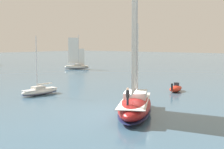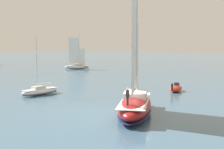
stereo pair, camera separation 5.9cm
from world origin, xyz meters
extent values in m
plane|color=#42667F|center=(0.00, 0.00, 0.00)|extent=(400.00, 400.00, 0.00)
ellipsoid|color=maroon|center=(0.00, 0.00, 0.97)|extent=(11.52, 8.28, 1.94)
ellipsoid|color=#19234C|center=(0.00, 0.00, 0.44)|extent=(11.64, 8.36, 0.23)
cube|color=silver|center=(0.00, 0.00, 1.53)|extent=(10.08, 7.17, 0.06)
cube|color=silver|center=(0.50, 0.27, 1.96)|extent=(3.87, 3.49, 0.80)
cylinder|color=silver|center=(0.80, 0.44, 8.68)|extent=(0.23, 0.23, 14.24)
cylinder|color=silver|center=(-1.45, -0.79, 2.70)|extent=(4.59, 2.64, 0.19)
cube|color=white|center=(-1.27, -0.70, 8.54)|extent=(4.15, 2.29, 11.68)
cube|color=white|center=(1.99, 1.09, 5.48)|extent=(2.21, 1.23, 7.83)
cylinder|color=#232838|center=(-3.18, -1.31, 1.99)|extent=(0.27, 0.27, 0.85)
cylinder|color=#262628|center=(-3.18, -1.31, 2.74)|extent=(0.46, 0.46, 0.65)
sphere|color=tan|center=(-3.18, -1.31, 3.18)|extent=(0.24, 0.24, 0.24)
ellipsoid|color=white|center=(36.79, 44.57, 0.60)|extent=(5.83, 6.75, 1.19)
ellipsoid|color=#19234C|center=(36.79, 44.57, 0.27)|extent=(5.89, 6.81, 0.14)
cube|color=beige|center=(36.79, 44.57, 0.95)|extent=(5.07, 5.89, 0.06)
cube|color=beige|center=(37.00, 44.29, 1.23)|extent=(2.28, 2.39, 0.49)
cylinder|color=silver|center=(37.13, 44.12, 5.36)|extent=(0.14, 0.14, 8.76)
cylinder|color=silver|center=(36.17, 45.37, 1.68)|extent=(2.02, 2.57, 0.12)
cube|color=white|center=(36.25, 45.27, 5.27)|extent=(1.79, 2.32, 7.18)
cube|color=white|center=(37.66, 43.43, 3.39)|extent=(0.96, 1.24, 4.82)
ellipsoid|color=white|center=(2.05, 17.65, 0.51)|extent=(6.07, 1.97, 1.02)
ellipsoid|color=#19234C|center=(2.05, 17.65, 0.23)|extent=(6.13, 1.99, 0.12)
cube|color=silver|center=(2.05, 17.65, 0.82)|extent=(5.34, 1.67, 0.06)
cube|color=beige|center=(1.75, 17.66, 1.06)|extent=(1.73, 1.26, 0.42)
cylinder|color=silver|center=(1.57, 17.67, 4.60)|extent=(0.12, 0.12, 7.49)
cylinder|color=silver|center=(2.92, 17.61, 1.45)|extent=(2.70, 0.23, 0.10)
cylinder|color=silver|center=(2.92, 17.61, 1.52)|extent=(2.43, 0.28, 0.16)
ellipsoid|color=red|center=(16.64, 3.77, 0.45)|extent=(3.96, 2.07, 0.91)
cube|color=black|center=(14.87, 3.49, 0.95)|extent=(0.23, 0.27, 1.00)
cube|color=#28333D|center=(17.01, 3.82, 1.09)|extent=(0.35, 0.78, 0.54)
camera|label=1|loc=(-26.12, -17.51, 7.34)|focal=50.00mm
camera|label=2|loc=(-26.09, -17.55, 7.34)|focal=50.00mm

